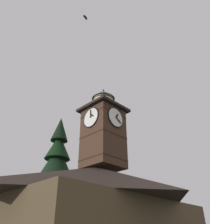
# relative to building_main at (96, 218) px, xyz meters

# --- Properties ---
(building_main) EXTENTS (14.85, 10.87, 7.87)m
(building_main) POSITION_rel_building_main_xyz_m (0.00, 0.00, 0.00)
(building_main) COLOR #4E3F29
(building_main) RESTS_ON ground_plane
(clock_tower) EXTENTS (3.72, 3.72, 8.13)m
(clock_tower) POSITION_rel_building_main_xyz_m (-0.77, -0.02, 7.45)
(clock_tower) COLOR #422B1E
(clock_tower) RESTS_ON building_main
(pine_tree_behind) EXTENTS (6.20, 6.20, 15.38)m
(pine_tree_behind) POSITION_rel_building_main_xyz_m (-0.85, -7.16, 2.55)
(pine_tree_behind) COLOR #473323
(pine_tree_behind) RESTS_ON ground_plane
(moon) EXTENTS (2.10, 2.10, 2.10)m
(moon) POSITION_rel_building_main_xyz_m (-18.72, -41.77, 11.55)
(moon) COLOR silver
(flying_bird_high) EXTENTS (0.51, 0.28, 0.13)m
(flying_bird_high) POSITION_rel_building_main_xyz_m (4.64, 3.19, 15.19)
(flying_bird_high) COLOR black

